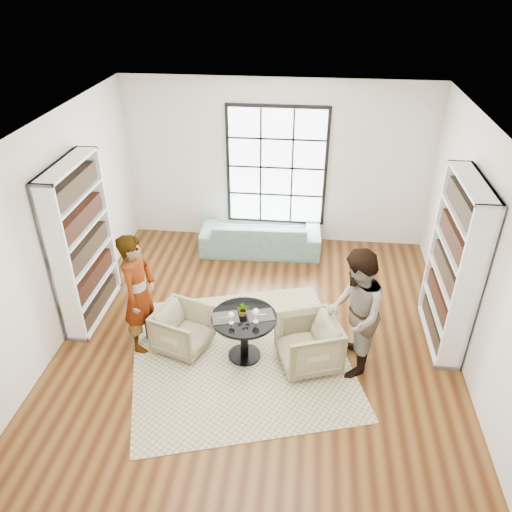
# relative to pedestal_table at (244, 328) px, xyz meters

# --- Properties ---
(ground) EXTENTS (6.00, 6.00, 0.00)m
(ground) POSITION_rel_pedestal_table_xyz_m (0.15, 0.44, -0.50)
(ground) COLOR brown
(room_shell) EXTENTS (6.00, 6.01, 6.00)m
(room_shell) POSITION_rel_pedestal_table_xyz_m (0.15, 0.98, 0.76)
(room_shell) COLOR silver
(room_shell) RESTS_ON ground
(rug) EXTENTS (3.56, 3.56, 0.01)m
(rug) POSITION_rel_pedestal_table_xyz_m (-0.06, -0.00, -0.49)
(rug) COLOR tan
(rug) RESTS_ON ground
(pedestal_table) EXTENTS (0.86, 0.86, 0.69)m
(pedestal_table) POSITION_rel_pedestal_table_xyz_m (0.00, 0.00, 0.00)
(pedestal_table) COLOR black
(pedestal_table) RESTS_ON ground
(sofa) EXTENTS (2.20, 0.94, 0.63)m
(sofa) POSITION_rel_pedestal_table_xyz_m (-0.08, 2.89, -0.18)
(sofa) COLOR gray
(sofa) RESTS_ON ground
(armchair_left) EXTENTS (0.87, 0.85, 0.63)m
(armchair_left) POSITION_rel_pedestal_table_xyz_m (-0.86, 0.10, -0.19)
(armchair_left) COLOR #BCB586
(armchair_left) RESTS_ON ground
(armchair_right) EXTENTS (0.97, 0.96, 0.70)m
(armchair_right) POSITION_rel_pedestal_table_xyz_m (0.85, -0.04, -0.15)
(armchair_right) COLOR tan
(armchair_right) RESTS_ON ground
(person_left) EXTENTS (0.50, 0.69, 1.74)m
(person_left) POSITION_rel_pedestal_table_xyz_m (-1.41, 0.10, 0.37)
(person_left) COLOR gray
(person_left) RESTS_ON ground
(person_right) EXTENTS (0.68, 0.87, 1.76)m
(person_right) POSITION_rel_pedestal_table_xyz_m (1.40, -0.04, 0.38)
(person_right) COLOR gray
(person_right) RESTS_ON ground
(placemat_left) EXTENTS (0.40, 0.35, 0.01)m
(placemat_left) POSITION_rel_pedestal_table_xyz_m (-0.23, -0.06, 0.19)
(placemat_left) COLOR #282623
(placemat_left) RESTS_ON pedestal_table
(placemat_right) EXTENTS (0.40, 0.35, 0.01)m
(placemat_right) POSITION_rel_pedestal_table_xyz_m (0.21, 0.04, 0.19)
(placemat_right) COLOR #282623
(placemat_right) RESTS_ON pedestal_table
(cutlery_left) EXTENTS (0.20, 0.25, 0.01)m
(cutlery_left) POSITION_rel_pedestal_table_xyz_m (-0.23, -0.06, 0.20)
(cutlery_left) COLOR silver
(cutlery_left) RESTS_ON placemat_left
(cutlery_right) EXTENTS (0.20, 0.25, 0.01)m
(cutlery_right) POSITION_rel_pedestal_table_xyz_m (0.21, 0.04, 0.20)
(cutlery_right) COLOR silver
(cutlery_right) RESTS_ON placemat_right
(wine_glass_left) EXTENTS (0.08, 0.08, 0.17)m
(wine_glass_left) POSITION_rel_pedestal_table_xyz_m (-0.14, -0.15, 0.31)
(wine_glass_left) COLOR silver
(wine_glass_left) RESTS_ON pedestal_table
(wine_glass_right) EXTENTS (0.09, 0.09, 0.20)m
(wine_glass_right) POSITION_rel_pedestal_table_xyz_m (0.17, -0.09, 0.33)
(wine_glass_right) COLOR silver
(wine_glass_right) RESTS_ON pedestal_table
(flower_centerpiece) EXTENTS (0.18, 0.16, 0.19)m
(flower_centerpiece) POSITION_rel_pedestal_table_xyz_m (-0.01, 0.03, 0.28)
(flower_centerpiece) COLOR gray
(flower_centerpiece) RESTS_ON pedestal_table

